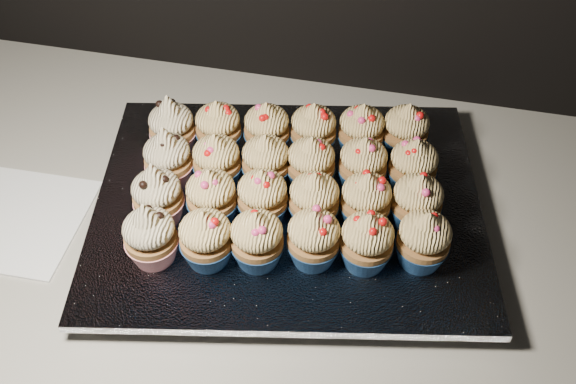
# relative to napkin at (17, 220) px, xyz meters

# --- Properties ---
(cabinet) EXTENTS (2.40, 0.60, 0.86)m
(cabinet) POSITION_rel_napkin_xyz_m (0.26, 0.08, -0.47)
(cabinet) COLOR black
(cabinet) RESTS_ON ground
(worktop) EXTENTS (2.44, 0.64, 0.04)m
(worktop) POSITION_rel_napkin_xyz_m (0.26, 0.08, -0.02)
(worktop) COLOR beige
(worktop) RESTS_ON cabinet
(napkin) EXTENTS (0.18, 0.18, 0.00)m
(napkin) POSITION_rel_napkin_xyz_m (0.00, 0.00, 0.00)
(napkin) COLOR white
(napkin) RESTS_ON worktop
(baking_tray) EXTENTS (0.52, 0.43, 0.02)m
(baking_tray) POSITION_rel_napkin_xyz_m (0.35, 0.08, 0.01)
(baking_tray) COLOR black
(baking_tray) RESTS_ON worktop
(foil_lining) EXTENTS (0.56, 0.47, 0.01)m
(foil_lining) POSITION_rel_napkin_xyz_m (0.35, 0.08, 0.03)
(foil_lining) COLOR silver
(foil_lining) RESTS_ON baking_tray
(cupcake_0) EXTENTS (0.06, 0.06, 0.10)m
(cupcake_0) POSITION_rel_napkin_xyz_m (0.21, -0.04, 0.07)
(cupcake_0) COLOR red
(cupcake_0) RESTS_ON foil_lining
(cupcake_1) EXTENTS (0.06, 0.06, 0.08)m
(cupcake_1) POSITION_rel_napkin_xyz_m (0.28, -0.03, 0.07)
(cupcake_1) COLOR navy
(cupcake_1) RESTS_ON foil_lining
(cupcake_2) EXTENTS (0.06, 0.06, 0.08)m
(cupcake_2) POSITION_rel_napkin_xyz_m (0.33, -0.02, 0.07)
(cupcake_2) COLOR navy
(cupcake_2) RESTS_ON foil_lining
(cupcake_3) EXTENTS (0.06, 0.06, 0.08)m
(cupcake_3) POSITION_rel_napkin_xyz_m (0.40, -0.00, 0.07)
(cupcake_3) COLOR navy
(cupcake_3) RESTS_ON foil_lining
(cupcake_4) EXTENTS (0.06, 0.06, 0.08)m
(cupcake_4) POSITION_rel_napkin_xyz_m (0.46, 0.01, 0.07)
(cupcake_4) COLOR navy
(cupcake_4) RESTS_ON foil_lining
(cupcake_5) EXTENTS (0.06, 0.06, 0.08)m
(cupcake_5) POSITION_rel_napkin_xyz_m (0.52, 0.02, 0.07)
(cupcake_5) COLOR navy
(cupcake_5) RESTS_ON foil_lining
(cupcake_6) EXTENTS (0.06, 0.06, 0.10)m
(cupcake_6) POSITION_rel_napkin_xyz_m (0.20, 0.02, 0.07)
(cupcake_6) COLOR red
(cupcake_6) RESTS_ON foil_lining
(cupcake_7) EXTENTS (0.06, 0.06, 0.08)m
(cupcake_7) POSITION_rel_napkin_xyz_m (0.26, 0.03, 0.07)
(cupcake_7) COLOR navy
(cupcake_7) RESTS_ON foil_lining
(cupcake_8) EXTENTS (0.06, 0.06, 0.08)m
(cupcake_8) POSITION_rel_napkin_xyz_m (0.33, 0.05, 0.07)
(cupcake_8) COLOR navy
(cupcake_8) RESTS_ON foil_lining
(cupcake_9) EXTENTS (0.06, 0.06, 0.08)m
(cupcake_9) POSITION_rel_napkin_xyz_m (0.39, 0.06, 0.07)
(cupcake_9) COLOR navy
(cupcake_9) RESTS_ON foil_lining
(cupcake_10) EXTENTS (0.06, 0.06, 0.08)m
(cupcake_10) POSITION_rel_napkin_xyz_m (0.45, 0.07, 0.07)
(cupcake_10) COLOR navy
(cupcake_10) RESTS_ON foil_lining
(cupcake_11) EXTENTS (0.06, 0.06, 0.08)m
(cupcake_11) POSITION_rel_napkin_xyz_m (0.51, 0.08, 0.07)
(cupcake_11) COLOR navy
(cupcake_11) RESTS_ON foil_lining
(cupcake_12) EXTENTS (0.06, 0.06, 0.10)m
(cupcake_12) POSITION_rel_napkin_xyz_m (0.19, 0.08, 0.07)
(cupcake_12) COLOR red
(cupcake_12) RESTS_ON foil_lining
(cupcake_13) EXTENTS (0.06, 0.06, 0.08)m
(cupcake_13) POSITION_rel_napkin_xyz_m (0.25, 0.10, 0.07)
(cupcake_13) COLOR navy
(cupcake_13) RESTS_ON foil_lining
(cupcake_14) EXTENTS (0.06, 0.06, 0.08)m
(cupcake_14) POSITION_rel_napkin_xyz_m (0.31, 0.11, 0.07)
(cupcake_14) COLOR navy
(cupcake_14) RESTS_ON foil_lining
(cupcake_15) EXTENTS (0.06, 0.06, 0.08)m
(cupcake_15) POSITION_rel_napkin_xyz_m (0.37, 0.12, 0.07)
(cupcake_15) COLOR navy
(cupcake_15) RESTS_ON foil_lining
(cupcake_16) EXTENTS (0.06, 0.06, 0.08)m
(cupcake_16) POSITION_rel_napkin_xyz_m (0.44, 0.13, 0.07)
(cupcake_16) COLOR navy
(cupcake_16) RESTS_ON foil_lining
(cupcake_17) EXTENTS (0.06, 0.06, 0.08)m
(cupcake_17) POSITION_rel_napkin_xyz_m (0.50, 0.14, 0.07)
(cupcake_17) COLOR navy
(cupcake_17) RESTS_ON foil_lining
(cupcake_18) EXTENTS (0.06, 0.06, 0.10)m
(cupcake_18) POSITION_rel_napkin_xyz_m (0.17, 0.14, 0.07)
(cupcake_18) COLOR red
(cupcake_18) RESTS_ON foil_lining
(cupcake_19) EXTENTS (0.06, 0.06, 0.08)m
(cupcake_19) POSITION_rel_napkin_xyz_m (0.24, 0.16, 0.07)
(cupcake_19) COLOR navy
(cupcake_19) RESTS_ON foil_lining
(cupcake_20) EXTENTS (0.06, 0.06, 0.08)m
(cupcake_20) POSITION_rel_napkin_xyz_m (0.30, 0.17, 0.07)
(cupcake_20) COLOR navy
(cupcake_20) RESTS_ON foil_lining
(cupcake_21) EXTENTS (0.06, 0.06, 0.08)m
(cupcake_21) POSITION_rel_napkin_xyz_m (0.36, 0.18, 0.07)
(cupcake_21) COLOR navy
(cupcake_21) RESTS_ON foil_lining
(cupcake_22) EXTENTS (0.06, 0.06, 0.08)m
(cupcake_22) POSITION_rel_napkin_xyz_m (0.43, 0.19, 0.07)
(cupcake_22) COLOR navy
(cupcake_22) RESTS_ON foil_lining
(cupcake_23) EXTENTS (0.06, 0.06, 0.08)m
(cupcake_23) POSITION_rel_napkin_xyz_m (0.48, 0.21, 0.07)
(cupcake_23) COLOR navy
(cupcake_23) RESTS_ON foil_lining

